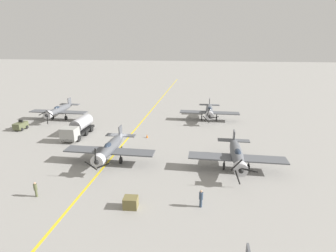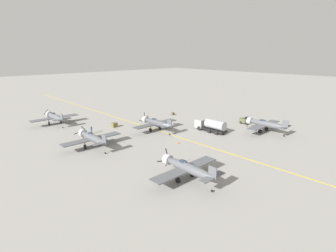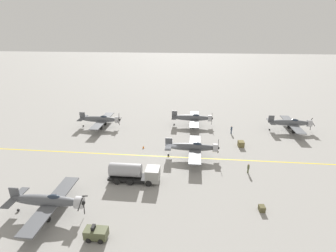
{
  "view_description": "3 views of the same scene",
  "coord_description": "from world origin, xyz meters",
  "px_view_note": "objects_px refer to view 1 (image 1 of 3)",
  "views": [
    {
      "loc": [
        -12.68,
        35.11,
        15.37
      ],
      "look_at": [
        -7.01,
        -3.73,
        2.84
      ],
      "focal_mm": 28.0,
      "sensor_mm": 36.0,
      "label": 1
    },
    {
      "loc": [
        -39.14,
        -41.15,
        17.81
      ],
      "look_at": [
        -4.8,
        -4.48,
        3.83
      ],
      "focal_mm": 28.0,
      "sensor_mm": 36.0,
      "label": 2
    },
    {
      "loc": [
        43.45,
        4.09,
        22.91
      ],
      "look_at": [
        -6.82,
        -1.01,
        3.53
      ],
      "focal_mm": 28.0,
      "sensor_mm": 36.0,
      "label": 3
    }
  ],
  "objects_px": {
    "ground_crew_inspecting": "(201,198)",
    "airplane_mid_left": "(237,154)",
    "airplane_near_right": "(59,110)",
    "airplane_mid_center": "(110,148)",
    "fuel_tanker": "(78,128)",
    "tow_tractor": "(21,125)",
    "supply_crate_mid_lane": "(131,202)",
    "airplane_near_left": "(209,111)",
    "traffic_cone": "(147,136)",
    "ground_crew_walking": "(36,189)"
  },
  "relations": [
    {
      "from": "ground_crew_inspecting",
      "to": "airplane_mid_left",
      "type": "bearing_deg",
      "value": -115.57
    },
    {
      "from": "airplane_near_right",
      "to": "airplane_mid_center",
      "type": "distance_m",
      "value": 25.39
    },
    {
      "from": "fuel_tanker",
      "to": "airplane_near_right",
      "type": "bearing_deg",
      "value": -46.47
    },
    {
      "from": "airplane_near_right",
      "to": "tow_tractor",
      "type": "bearing_deg",
      "value": 50.38
    },
    {
      "from": "fuel_tanker",
      "to": "tow_tractor",
      "type": "xyz_separation_m",
      "value": [
        12.22,
        -1.72,
        -0.72
      ]
    },
    {
      "from": "airplane_mid_center",
      "to": "airplane_mid_left",
      "type": "bearing_deg",
      "value": -179.37
    },
    {
      "from": "airplane_mid_left",
      "to": "ground_crew_inspecting",
      "type": "distance_m",
      "value": 9.77
    },
    {
      "from": "supply_crate_mid_lane",
      "to": "ground_crew_inspecting",
      "type": "bearing_deg",
      "value": -170.64
    },
    {
      "from": "airplane_near_left",
      "to": "tow_tractor",
      "type": "xyz_separation_m",
      "value": [
        34.46,
        11.37,
        -1.22
      ]
    },
    {
      "from": "airplane_mid_left",
      "to": "ground_crew_inspecting",
      "type": "height_order",
      "value": "airplane_mid_left"
    },
    {
      "from": "fuel_tanker",
      "to": "airplane_near_left",
      "type": "bearing_deg",
      "value": -149.51
    },
    {
      "from": "supply_crate_mid_lane",
      "to": "traffic_cone",
      "type": "distance_m",
      "value": 19.74
    },
    {
      "from": "airplane_near_right",
      "to": "ground_crew_walking",
      "type": "distance_m",
      "value": 30.31
    },
    {
      "from": "airplane_mid_left",
      "to": "fuel_tanker",
      "type": "relative_size",
      "value": 1.5
    },
    {
      "from": "ground_crew_inspecting",
      "to": "supply_crate_mid_lane",
      "type": "relative_size",
      "value": 1.36
    },
    {
      "from": "airplane_near_right",
      "to": "airplane_mid_left",
      "type": "relative_size",
      "value": 1.0
    },
    {
      "from": "fuel_tanker",
      "to": "supply_crate_mid_lane",
      "type": "bearing_deg",
      "value": 128.01
    },
    {
      "from": "airplane_near_right",
      "to": "traffic_cone",
      "type": "height_order",
      "value": "airplane_near_right"
    },
    {
      "from": "fuel_tanker",
      "to": "traffic_cone",
      "type": "height_order",
      "value": "fuel_tanker"
    },
    {
      "from": "tow_tractor",
      "to": "fuel_tanker",
      "type": "bearing_deg",
      "value": 171.98
    },
    {
      "from": "airplane_near_left",
      "to": "supply_crate_mid_lane",
      "type": "height_order",
      "value": "airplane_near_left"
    },
    {
      "from": "airplane_near_left",
      "to": "airplane_mid_center",
      "type": "height_order",
      "value": "airplane_mid_center"
    },
    {
      "from": "ground_crew_inspecting",
      "to": "traffic_cone",
      "type": "height_order",
      "value": "ground_crew_inspecting"
    },
    {
      "from": "airplane_near_left",
      "to": "ground_crew_walking",
      "type": "bearing_deg",
      "value": 76.86
    },
    {
      "from": "airplane_near_right",
      "to": "traffic_cone",
      "type": "xyz_separation_m",
      "value": [
        -20.5,
        8.27,
        -1.74
      ]
    },
    {
      "from": "airplane_near_right",
      "to": "airplane_mid_center",
      "type": "height_order",
      "value": "airplane_mid_center"
    },
    {
      "from": "airplane_near_left",
      "to": "tow_tractor",
      "type": "relative_size",
      "value": 4.62
    },
    {
      "from": "traffic_cone",
      "to": "airplane_mid_left",
      "type": "bearing_deg",
      "value": 144.81
    },
    {
      "from": "fuel_tanker",
      "to": "tow_tractor",
      "type": "bearing_deg",
      "value": -8.02
    },
    {
      "from": "fuel_tanker",
      "to": "supply_crate_mid_lane",
      "type": "relative_size",
      "value": 5.88
    },
    {
      "from": "supply_crate_mid_lane",
      "to": "airplane_near_left",
      "type": "bearing_deg",
      "value": -103.52
    },
    {
      "from": "fuel_tanker",
      "to": "airplane_mid_left",
      "type": "bearing_deg",
      "value": 160.98
    },
    {
      "from": "airplane_near_left",
      "to": "traffic_cone",
      "type": "bearing_deg",
      "value": 66.25
    },
    {
      "from": "supply_crate_mid_lane",
      "to": "traffic_cone",
      "type": "height_order",
      "value": "supply_crate_mid_lane"
    },
    {
      "from": "airplane_mid_center",
      "to": "ground_crew_inspecting",
      "type": "height_order",
      "value": "airplane_mid_center"
    },
    {
      "from": "airplane_mid_center",
      "to": "ground_crew_walking",
      "type": "relative_size",
      "value": 7.18
    },
    {
      "from": "airplane_near_right",
      "to": "airplane_mid_left",
      "type": "height_order",
      "value": "same"
    },
    {
      "from": "ground_crew_inspecting",
      "to": "traffic_cone",
      "type": "xyz_separation_m",
      "value": [
        9.51,
        -18.43,
        -0.73
      ]
    },
    {
      "from": "ground_crew_walking",
      "to": "airplane_near_left",
      "type": "bearing_deg",
      "value": -119.78
    },
    {
      "from": "traffic_cone",
      "to": "airplane_near_left",
      "type": "bearing_deg",
      "value": -130.4
    },
    {
      "from": "airplane_near_right",
      "to": "tow_tractor",
      "type": "height_order",
      "value": "airplane_near_right"
    },
    {
      "from": "airplane_near_right",
      "to": "ground_crew_walking",
      "type": "relative_size",
      "value": 7.18
    },
    {
      "from": "airplane_mid_left",
      "to": "tow_tractor",
      "type": "height_order",
      "value": "airplane_mid_left"
    },
    {
      "from": "tow_tractor",
      "to": "ground_crew_walking",
      "type": "relative_size",
      "value": 1.56
    },
    {
      "from": "ground_crew_walking",
      "to": "ground_crew_inspecting",
      "type": "distance_m",
      "value": 17.04
    },
    {
      "from": "airplane_near_left",
      "to": "ground_crew_inspecting",
      "type": "distance_m",
      "value": 30.69
    },
    {
      "from": "airplane_mid_center",
      "to": "airplane_near_left",
      "type": "bearing_deg",
      "value": -120.93
    },
    {
      "from": "airplane_mid_center",
      "to": "ground_crew_walking",
      "type": "distance_m",
      "value": 10.42
    },
    {
      "from": "fuel_tanker",
      "to": "tow_tractor",
      "type": "relative_size",
      "value": 3.08
    },
    {
      "from": "airplane_near_left",
      "to": "tow_tractor",
      "type": "distance_m",
      "value": 36.31
    }
  ]
}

